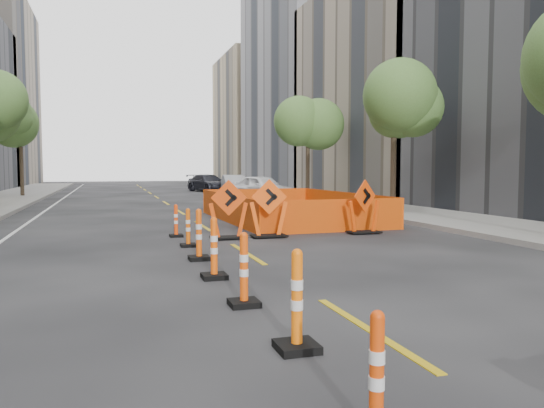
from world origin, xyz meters
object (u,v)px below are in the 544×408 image
object	(u,v)px
channelizer_4	(199,234)
channelizer_6	(176,221)
channelizer_1	(297,300)
chevron_sign_left	(228,210)
chevron_sign_center	(269,208)
parked_car_mid	(234,185)
channelizer_0	(377,376)
channelizer_2	(244,269)
channelizer_5	(188,228)
chevron_sign_right	(364,207)
parked_car_near	(262,187)
parked_car_far	(208,183)
channelizer_3	(214,248)

from	to	relation	value
channelizer_4	channelizer_6	distance (m)	3.95
channelizer_1	chevron_sign_left	bearing A→B (deg)	82.21
chevron_sign_center	parked_car_mid	world-z (taller)	chevron_sign_center
channelizer_0	channelizer_2	bearing A→B (deg)	89.89
channelizer_1	chevron_sign_center	size ratio (longest dim) A/B	0.68
channelizer_2	chevron_sign_center	bearing A→B (deg)	70.44
channelizer_5	parked_car_mid	xyz separation A→B (m)	(6.78, 24.17, 0.23)
channelizer_1	chevron_sign_right	xyz separation A→B (m)	(5.37, 8.96, 0.25)
channelizer_6	channelizer_1	bearing A→B (deg)	-89.39
channelizer_5	parked_car_near	bearing A→B (deg)	68.56
channelizer_4	parked_car_near	world-z (taller)	parked_car_near
channelizer_5	parked_car_far	bearing A→B (deg)	78.72
parked_car_near	parked_car_mid	world-z (taller)	parked_car_near
parked_car_near	parked_car_mid	distance (m)	5.94
channelizer_4	chevron_sign_right	bearing A→B (deg)	29.08
channelizer_3	parked_car_mid	xyz separation A→B (m)	(6.89, 28.12, 0.16)
channelizer_3	parked_car_mid	world-z (taller)	parked_car_mid
chevron_sign_left	channelizer_2	bearing A→B (deg)	-84.15
channelizer_1	channelizer_4	bearing A→B (deg)	90.92
channelizer_3	channelizer_5	xyz separation A→B (m)	(0.10, 3.95, -0.07)
channelizer_2	channelizer_0	bearing A→B (deg)	-90.11
channelizer_6	channelizer_4	bearing A→B (deg)	-89.85
channelizer_0	channelizer_2	distance (m)	3.95
channelizer_1	channelizer_4	xyz separation A→B (m)	(-0.09, 5.92, -0.01)
channelizer_1	parked_car_far	distance (m)	37.68
parked_car_near	parked_car_far	size ratio (longest dim) A/B	0.92
channelizer_6	chevron_sign_left	xyz separation A→B (m)	(1.33, -0.92, 0.35)
channelizer_3	channelizer_6	bearing A→B (deg)	89.60
channelizer_0	chevron_sign_left	bearing A→B (deg)	83.08
chevron_sign_left	chevron_sign_center	distance (m)	1.16
chevron_sign_center	chevron_sign_right	bearing A→B (deg)	13.38
channelizer_6	parked_car_far	distance (m)	28.00
parked_car_near	channelizer_4	bearing A→B (deg)	-131.92
channelizer_4	channelizer_0	bearing A→B (deg)	-90.05
channelizer_1	parked_car_far	bearing A→B (deg)	81.13
chevron_sign_left	parked_car_mid	size ratio (longest dim) A/B	0.38
channelizer_0	parked_car_mid	world-z (taller)	parked_car_mid
chevron_sign_center	channelizer_0	bearing A→B (deg)	-89.57
channelizer_5	parked_car_mid	bearing A→B (deg)	74.32
chevron_sign_right	parked_car_far	distance (m)	28.28
parked_car_near	chevron_sign_center	bearing A→B (deg)	-127.68
parked_car_far	channelizer_2	bearing A→B (deg)	-117.32
parked_car_near	channelizer_0	bearing A→B (deg)	-126.68
channelizer_1	channelizer_4	size ratio (longest dim) A/B	1.01
channelizer_6	chevron_sign_left	size ratio (longest dim) A/B	0.57
channelizer_2	chevron_sign_left	distance (m)	7.11
channelizer_3	parked_car_far	distance (m)	33.81
parked_car_mid	parked_car_far	bearing A→B (deg)	106.04
channelizer_1	channelizer_5	distance (m)	7.90
channelizer_0	chevron_sign_right	distance (m)	12.23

